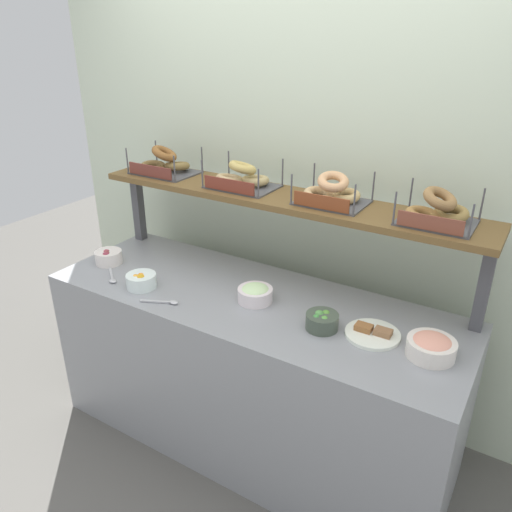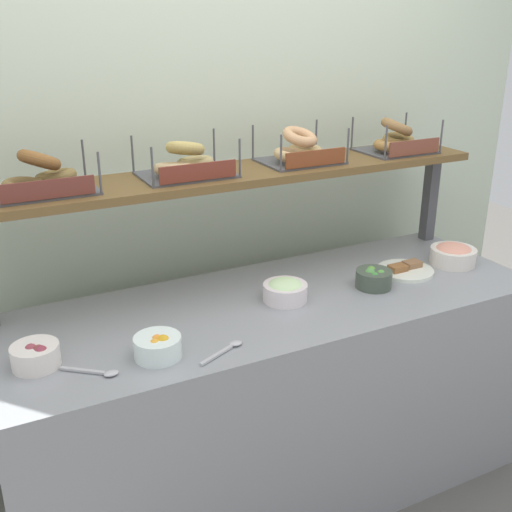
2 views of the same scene
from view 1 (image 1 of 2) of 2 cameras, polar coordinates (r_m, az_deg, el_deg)
The scene contains 18 objects.
ground_plane at distance 2.88m, azimuth -0.50°, elevation -19.69°, with size 8.00×8.00×0.00m, color #595651.
back_wall at distance 2.67m, azimuth 5.73°, elevation 6.82°, with size 3.21×0.06×2.40m, color beige.
deli_counter at distance 2.60m, azimuth -0.53°, elevation -12.96°, with size 2.01×0.70×0.85m, color gray.
shelf_riser_left at distance 3.02m, azimuth -13.21°, elevation 5.45°, with size 0.05×0.05×0.40m, color #4C4C51.
shelf_riser_right at distance 2.23m, azimuth 24.46°, elevation -3.21°, with size 0.05×0.05×0.40m, color #4C4C51.
upper_shelf at distance 2.41m, azimuth 2.82°, elevation 6.59°, with size 1.97×0.32×0.03m, color brown.
bowl_scallion_spread at distance 2.32m, azimuth -0.09°, elevation -4.25°, with size 0.16×0.16×0.08m.
bowl_beet_salad at distance 2.80m, azimuth -16.39°, elevation -0.09°, with size 0.14×0.14×0.08m.
bowl_veggie_mix at distance 2.14m, azimuth 7.49°, elevation -7.28°, with size 0.14×0.14×0.08m.
bowl_lox_spread at distance 2.07m, azimuth 19.27°, elevation -9.65°, with size 0.19×0.19×0.09m.
bowl_fruit_salad at distance 2.50m, azimuth -12.89°, elevation -2.71°, with size 0.15×0.15×0.08m.
serving_plate_white at distance 2.14m, azimuth 13.10°, elevation -8.55°, with size 0.23×0.23×0.04m.
serving_spoon_near_plate at distance 2.63m, azimuth -16.01°, elevation -2.39°, with size 0.15×0.12×0.01m.
serving_spoon_by_edge at distance 2.35m, azimuth -10.24°, elevation -5.15°, with size 0.17×0.09×0.01m.
bagel_basket_cinnamon_raisin at distance 2.80m, azimuth -10.35°, elevation 10.16°, with size 0.34×0.26×0.16m.
bagel_basket_sesame at distance 2.51m, azimuth -1.61°, elevation 8.80°, with size 0.33×0.26×0.14m.
bagel_basket_plain at distance 2.30m, azimuth 8.58°, elevation 7.04°, with size 0.31×0.24×0.14m.
bagel_basket_everything at distance 2.16m, azimuth 19.86°, elevation 4.71°, with size 0.30×0.25×0.15m.
Camera 1 is at (1.10, -1.74, 2.01)m, focal length 35.27 mm.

